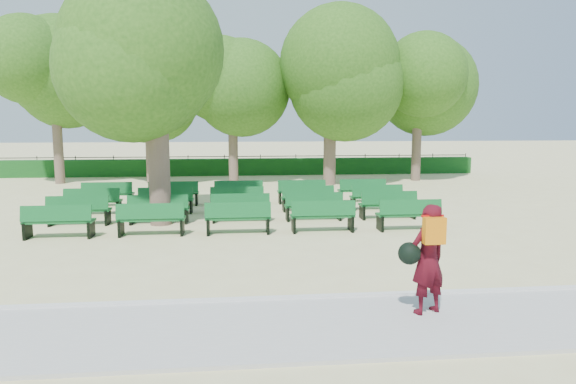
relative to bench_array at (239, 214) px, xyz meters
name	(u,v)px	position (x,y,z in m)	size (l,w,h in m)	color
ground	(251,226)	(0.32, -1.49, -0.09)	(120.00, 120.00, 0.00)	beige
paving	(267,329)	(0.32, -8.89, -0.06)	(30.00, 2.20, 0.06)	#B1B0AC
curb	(263,300)	(0.32, -7.74, -0.04)	(30.00, 0.12, 0.10)	silver
hedge	(243,167)	(0.32, 12.51, 0.36)	(26.00, 0.70, 0.90)	#144E19
fence	(243,174)	(0.32, 12.91, -0.09)	(26.00, 0.10, 1.02)	black
tree_line	(244,184)	(0.32, 8.51, -0.09)	(21.80, 6.80, 7.04)	#34641B
bench_array	(239,214)	(0.00, 0.00, 0.00)	(1.75, 0.67, 1.08)	#0F5A24
tree_among	(156,68)	(-2.24, -0.98, 4.33)	(4.40, 4.40, 6.44)	brown
person	(427,258)	(2.75, -8.59, 0.84)	(0.84, 0.60, 1.68)	#420913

